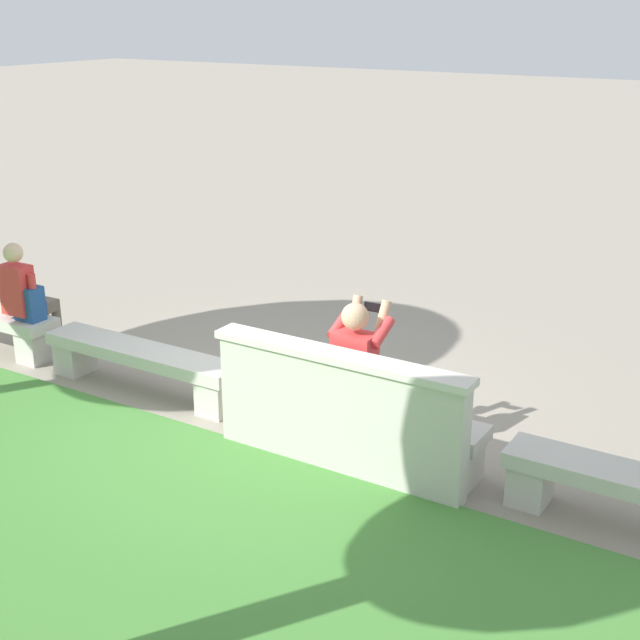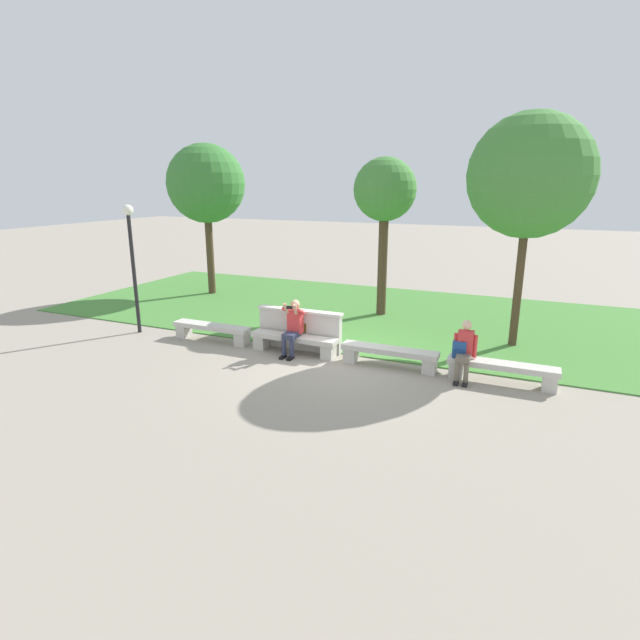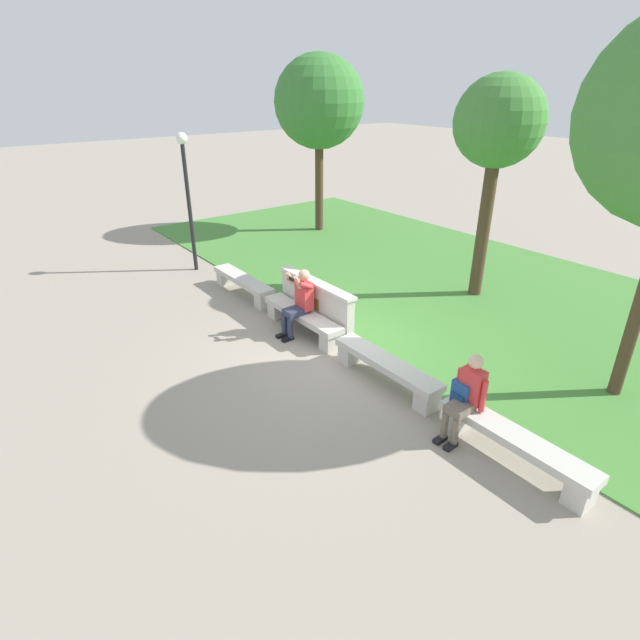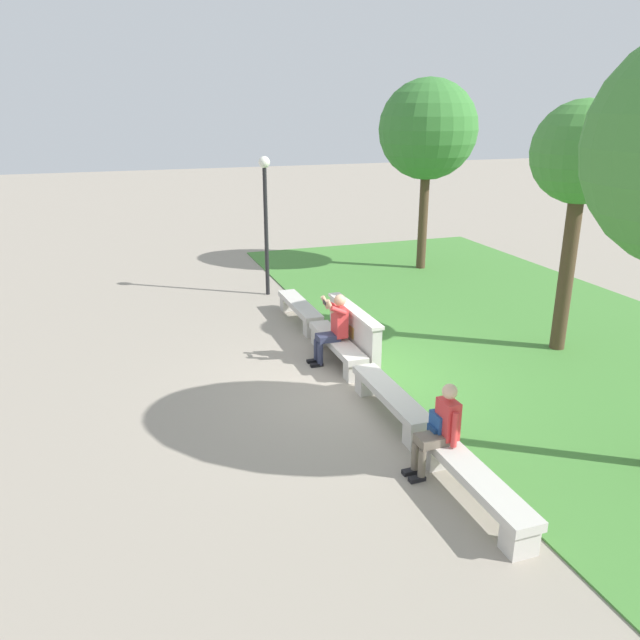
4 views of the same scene
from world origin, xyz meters
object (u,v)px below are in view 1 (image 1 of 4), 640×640
at_px(backpack, 30,303).
at_px(bench_mid, 142,362).
at_px(person_photographer, 361,367).
at_px(bench_near, 359,419).
at_px(person_distant, 26,296).

bearing_deg(backpack, bench_mid, 179.57).
bearing_deg(bench_mid, person_photographer, -178.11).
bearing_deg(backpack, bench_near, 179.83).
distance_m(bench_mid, backpack, 1.54).
bearing_deg(person_photographer, bench_near, 110.14).
bearing_deg(bench_mid, backpack, -0.43).
xyz_separation_m(person_photographer, person_distant, (3.97, 0.01, -0.06)).
height_order(bench_mid, person_photographer, person_photographer).
bearing_deg(bench_near, backpack, -0.17).
bearing_deg(bench_near, bench_mid, 0.00).
height_order(bench_mid, backpack, backpack).
xyz_separation_m(person_distant, backpack, (-0.11, 0.06, -0.05)).
height_order(person_photographer, person_distant, person_photographer).
distance_m(bench_near, bench_mid, 2.38).
distance_m(bench_mid, person_distant, 1.66).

